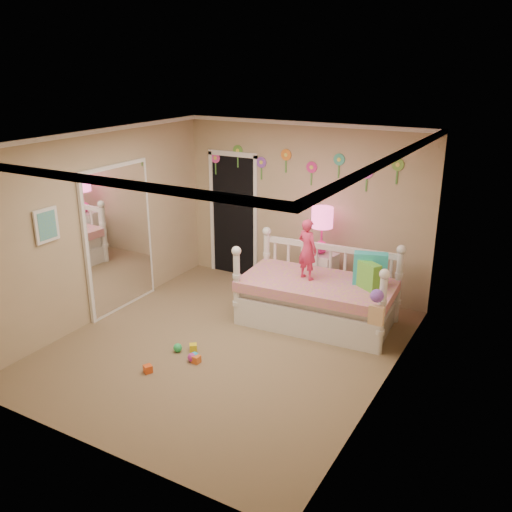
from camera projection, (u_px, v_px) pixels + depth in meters
The scene contains 18 objects.
floor at pixel (226, 346), 7.02m from camera, with size 4.00×4.50×0.01m, color #7F684C.
ceiling at pixel (222, 139), 6.15m from camera, with size 4.00×4.50×0.01m, color white.
back_wall at pixel (303, 208), 8.43m from camera, with size 4.00×0.01×2.60m, color tan.
left_wall at pixel (100, 226), 7.51m from camera, with size 0.01×4.50×2.60m, color tan.
right_wall at pixel (388, 281), 5.66m from camera, with size 0.01×4.50×2.60m, color tan.
crown_molding at pixel (222, 142), 6.16m from camera, with size 4.00×4.50×0.06m, color white, non-canonical shape.
daybed at pixel (318, 285), 7.47m from camera, with size 2.08×1.12×1.13m, color white, non-canonical shape.
pillow_turquoise at pixel (370, 269), 7.25m from camera, with size 0.44×0.15×0.44m, color #24B8B8.
pillow_lime at pixel (368, 275), 7.14m from camera, with size 0.38×0.14×0.36m, color #69CF3F.
child at pixel (307, 249), 7.37m from camera, with size 0.30×0.20×0.84m, color #E43462.
nightstand at pixel (320, 277), 8.25m from camera, with size 0.45×0.34×0.75m, color white.
table_lamp at pixel (322, 223), 7.97m from camera, with size 0.32×0.32×0.69m.
closet_doorway at pixel (233, 214), 9.08m from camera, with size 0.90×0.04×2.07m, color black.
flower_decals at pixel (299, 166), 8.25m from camera, with size 3.40×0.02×0.50m, color #B2668C, non-canonical shape.
mirror_closet at pixel (119, 238), 7.82m from camera, with size 0.07×1.30×2.10m, color white.
wall_picture at pixel (46, 225), 6.67m from camera, with size 0.05×0.34×0.42m, color white.
hanging_bag at pixel (375, 308), 6.47m from camera, with size 0.20×0.16×0.36m, color beige, non-canonical shape.
toy_scatter at pixel (162, 360), 6.58m from camera, with size 0.80×1.30×0.11m, color #996666, non-canonical shape.
Camera 1 is at (3.39, -5.24, 3.43)m, focal length 38.72 mm.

